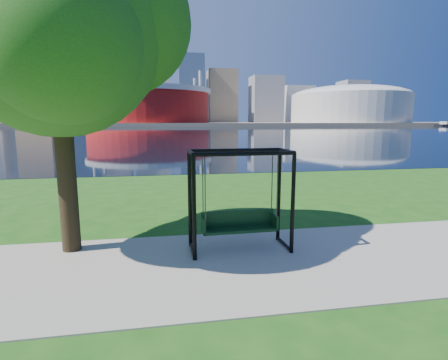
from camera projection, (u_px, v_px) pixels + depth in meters
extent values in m
plane|color=#1E5114|center=(228.00, 256.00, 7.68)|extent=(900.00, 900.00, 0.00)
cube|color=#9E937F|center=(233.00, 264.00, 7.19)|extent=(120.00, 4.00, 0.03)
cube|color=black|center=(167.00, 131.00, 106.75)|extent=(900.00, 180.00, 0.02)
cube|color=#937F60|center=(164.00, 124.00, 304.73)|extent=(900.00, 228.00, 2.00)
cylinder|color=maroon|center=(148.00, 106.00, 232.07)|extent=(80.00, 80.00, 22.00)
cylinder|color=silver|center=(148.00, 91.00, 230.49)|extent=(83.00, 83.00, 3.00)
cylinder|color=silver|center=(195.00, 101.00, 255.31)|extent=(2.00, 2.00, 32.00)
cylinder|color=silver|center=(101.00, 100.00, 244.08)|extent=(2.00, 2.00, 32.00)
cylinder|color=silver|center=(90.00, 96.00, 207.17)|extent=(2.00, 2.00, 32.00)
cylinder|color=silver|center=(200.00, 97.00, 218.40)|extent=(2.00, 2.00, 32.00)
cylinder|color=beige|center=(349.00, 109.00, 256.98)|extent=(84.00, 84.00, 20.00)
ellipsoid|color=beige|center=(350.00, 96.00, 255.49)|extent=(84.00, 84.00, 15.12)
cube|color=#998466|center=(33.00, 66.00, 274.37)|extent=(26.00, 26.00, 88.00)
cube|color=slate|center=(80.00, 67.00, 303.19)|extent=(30.00, 24.00, 95.00)
cube|color=gray|center=(114.00, 79.00, 290.79)|extent=(24.00, 24.00, 72.00)
cube|color=silver|center=(151.00, 79.00, 324.39)|extent=(32.00, 28.00, 80.00)
cube|color=slate|center=(191.00, 89.00, 307.90)|extent=(22.00, 22.00, 58.00)
cube|color=#998466|center=(222.00, 97.00, 328.42)|extent=(26.00, 26.00, 48.00)
cube|color=gray|center=(266.00, 100.00, 326.03)|extent=(28.00, 24.00, 42.00)
cube|color=silver|center=(296.00, 105.00, 357.64)|extent=(30.00, 26.00, 36.00)
cube|color=gray|center=(352.00, 102.00, 346.42)|extent=(24.00, 24.00, 40.00)
cube|color=#998466|center=(379.00, 107.00, 368.48)|extent=(26.00, 26.00, 32.00)
sphere|color=#998466|center=(27.00, 1.00, 266.49)|extent=(10.00, 10.00, 10.00)
cylinder|color=black|center=(194.00, 209.00, 7.20)|extent=(0.09, 0.09, 2.26)
cylinder|color=black|center=(293.00, 204.00, 7.62)|extent=(0.09, 0.09, 2.26)
cylinder|color=black|center=(190.00, 200.00, 8.06)|extent=(0.09, 0.09, 2.26)
cylinder|color=black|center=(279.00, 196.00, 8.47)|extent=(0.09, 0.09, 2.26)
cylinder|color=black|center=(245.00, 154.00, 7.22)|extent=(2.16, 0.13, 0.09)
cylinder|color=black|center=(236.00, 150.00, 8.08)|extent=(2.16, 0.13, 0.09)
cylinder|color=black|center=(191.00, 153.00, 7.44)|extent=(0.11, 0.89, 0.09)
cylinder|color=black|center=(193.00, 250.00, 7.81)|extent=(0.09, 0.89, 0.07)
cylinder|color=black|center=(287.00, 151.00, 7.86)|extent=(0.11, 0.89, 0.09)
cylinder|color=black|center=(284.00, 244.00, 8.22)|extent=(0.09, 0.89, 0.07)
cube|color=black|center=(240.00, 229.00, 7.94)|extent=(1.73, 0.48, 0.06)
cube|color=black|center=(238.00, 218.00, 8.09)|extent=(1.72, 0.08, 0.37)
cube|color=black|center=(203.00, 226.00, 7.76)|extent=(0.06, 0.44, 0.33)
cube|color=black|center=(275.00, 222.00, 8.08)|extent=(0.06, 0.44, 0.33)
cylinder|color=#303035|center=(205.00, 189.00, 7.45)|extent=(0.02, 0.02, 1.42)
cylinder|color=#303035|center=(277.00, 186.00, 7.75)|extent=(0.02, 0.02, 1.42)
cylinder|color=#303035|center=(203.00, 186.00, 7.80)|extent=(0.02, 0.02, 1.42)
cylinder|color=#303035|center=(272.00, 183.00, 8.11)|extent=(0.02, 0.02, 1.42)
cylinder|color=black|center=(66.00, 163.00, 7.65)|extent=(0.40, 0.40, 4.04)
sphere|color=#265218|center=(56.00, 30.00, 7.19)|extent=(4.41, 4.41, 4.41)
sphere|color=#265218|center=(118.00, 21.00, 7.87)|extent=(3.31, 3.31, 3.31)
sphere|color=#265218|center=(63.00, 44.00, 6.35)|extent=(2.94, 2.94, 2.94)
sphere|color=#265218|center=(42.00, 7.00, 8.04)|extent=(3.13, 3.13, 3.13)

